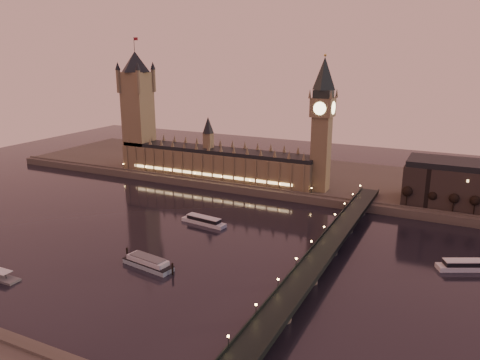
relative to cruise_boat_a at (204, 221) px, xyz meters
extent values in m
plane|color=black|center=(-2.40, -29.07, -2.31)|extent=(700.00, 700.00, 0.00)
cube|color=#423D35|center=(27.60, 135.93, 0.69)|extent=(560.00, 130.00, 6.00)
cube|color=brown|center=(-42.40, 91.93, 14.69)|extent=(180.00, 26.00, 22.00)
cube|color=black|center=(-42.40, 91.93, 27.29)|extent=(180.00, 22.00, 3.20)
cube|color=#FFCC7F|center=(-42.40, 78.43, 8.69)|extent=(153.00, 0.25, 2.20)
cube|color=brown|center=(-122.40, 91.93, 47.69)|extent=(22.00, 22.00, 88.00)
cone|color=black|center=(-122.40, 91.93, 100.69)|extent=(31.68, 31.68, 18.00)
cylinder|color=black|center=(-122.40, 91.93, 115.69)|extent=(0.44, 0.44, 12.00)
cube|color=maroon|center=(-120.20, 91.93, 120.19)|extent=(4.00, 0.15, 2.50)
cube|color=brown|center=(51.60, 91.93, 32.69)|extent=(13.00, 13.00, 58.00)
cube|color=brown|center=(51.60, 91.93, 68.69)|extent=(16.00, 16.00, 14.00)
cylinder|color=#FFEAA5|center=(51.60, 83.75, 68.69)|extent=(9.60, 0.35, 9.60)
cylinder|color=#FFEAA5|center=(43.42, 91.93, 68.69)|extent=(0.35, 9.60, 9.60)
cube|color=black|center=(51.60, 91.93, 78.69)|extent=(13.00, 13.00, 6.00)
cone|color=black|center=(51.60, 91.93, 93.69)|extent=(17.68, 17.68, 24.00)
sphere|color=gold|center=(51.60, 91.93, 106.69)|extent=(2.00, 2.00, 2.00)
cube|color=black|center=(89.60, -29.07, 5.69)|extent=(13.00, 260.00, 2.00)
cube|color=black|center=(83.30, -29.07, 7.19)|extent=(0.60, 260.00, 1.00)
cube|color=black|center=(95.90, -29.07, 7.19)|extent=(0.60, 260.00, 1.00)
cylinder|color=black|center=(120.55, 79.93, 8.75)|extent=(0.70, 0.70, 10.13)
sphere|color=black|center=(120.55, 79.93, 14.04)|extent=(6.75, 6.75, 6.75)
cylinder|color=black|center=(133.78, 79.93, 8.75)|extent=(0.70, 0.70, 10.13)
sphere|color=black|center=(133.78, 79.93, 14.04)|extent=(6.75, 6.75, 6.75)
cylinder|color=black|center=(147.01, 79.93, 8.75)|extent=(0.70, 0.70, 10.13)
sphere|color=black|center=(147.01, 79.93, 14.04)|extent=(6.75, 6.75, 6.75)
cylinder|color=black|center=(160.24, 79.93, 8.75)|extent=(0.70, 0.70, 10.13)
sphere|color=black|center=(160.24, 79.93, 14.04)|extent=(6.75, 6.75, 6.75)
cube|color=silver|center=(0.00, 0.00, -1.11)|extent=(33.42, 11.11, 2.40)
cube|color=black|center=(0.00, 0.00, 1.30)|extent=(24.80, 8.79, 2.40)
cube|color=silver|center=(0.00, 0.00, 2.72)|extent=(25.49, 9.15, 0.44)
cube|color=silver|center=(157.86, 1.29, -1.06)|extent=(27.78, 18.66, 2.50)
cube|color=black|center=(157.86, 1.29, 1.44)|extent=(20.82, 14.34, 2.50)
cube|color=silver|center=(157.86, 1.29, 2.92)|extent=(21.44, 14.85, 0.46)
cube|color=#88A1AD|center=(6.28, -69.60, -1.08)|extent=(31.33, 13.13, 2.47)
cube|color=black|center=(6.28, -69.60, 0.39)|extent=(31.33, 13.13, 0.47)
cube|color=silver|center=(6.28, -69.60, 1.87)|extent=(25.56, 11.31, 2.47)
cube|color=#595B5E|center=(6.28, -69.60, 3.43)|extent=(21.66, 9.79, 0.66)
cylinder|color=black|center=(-10.60, -65.96, 0.92)|extent=(1.04, 1.04, 6.45)
cylinder|color=black|center=(23.16, -71.23, 0.92)|extent=(1.04, 1.04, 6.45)
camera|label=1|loc=(151.10, -253.55, 108.60)|focal=35.00mm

